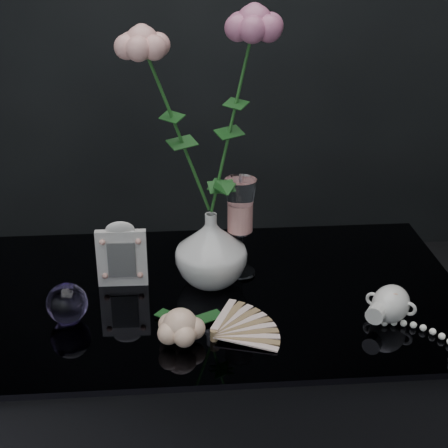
{
  "coord_description": "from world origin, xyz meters",
  "views": [
    {
      "loc": [
        -0.04,
        -1.12,
        1.44
      ],
      "look_at": [
        0.05,
        0.02,
        0.92
      ],
      "focal_mm": 55.0,
      "sensor_mm": 36.0,
      "label": 1
    }
  ],
  "objects_px": {
    "paperweight": "(67,303)",
    "loose_rose": "(180,326)",
    "wine_glass": "(240,228)",
    "pearl_jar": "(391,302)",
    "picture_frame": "(122,254)",
    "vase": "(211,249)"
  },
  "relations": [
    {
      "from": "vase",
      "to": "picture_frame",
      "type": "relative_size",
      "value": 1.08
    },
    {
      "from": "vase",
      "to": "wine_glass",
      "type": "relative_size",
      "value": 0.72
    },
    {
      "from": "vase",
      "to": "pearl_jar",
      "type": "height_order",
      "value": "vase"
    },
    {
      "from": "picture_frame",
      "to": "paperweight",
      "type": "bearing_deg",
      "value": -124.32
    },
    {
      "from": "paperweight",
      "to": "wine_glass",
      "type": "bearing_deg",
      "value": 25.35
    },
    {
      "from": "vase",
      "to": "loose_rose",
      "type": "xyz_separation_m",
      "value": [
        -0.07,
        -0.21,
        -0.04
      ]
    },
    {
      "from": "wine_glass",
      "to": "picture_frame",
      "type": "height_order",
      "value": "wine_glass"
    },
    {
      "from": "paperweight",
      "to": "vase",
      "type": "bearing_deg",
      "value": 24.87
    },
    {
      "from": "loose_rose",
      "to": "vase",
      "type": "bearing_deg",
      "value": 74.78
    },
    {
      "from": "vase",
      "to": "loose_rose",
      "type": "relative_size",
      "value": 0.81
    },
    {
      "from": "paperweight",
      "to": "loose_rose",
      "type": "relative_size",
      "value": 0.41
    },
    {
      "from": "pearl_jar",
      "to": "wine_glass",
      "type": "bearing_deg",
      "value": 177.21
    },
    {
      "from": "vase",
      "to": "pearl_jar",
      "type": "xyz_separation_m",
      "value": [
        0.32,
        -0.16,
        -0.04
      ]
    },
    {
      "from": "pearl_jar",
      "to": "picture_frame",
      "type": "bearing_deg",
      "value": -164.44
    },
    {
      "from": "paperweight",
      "to": "pearl_jar",
      "type": "relative_size",
      "value": 0.31
    },
    {
      "from": "picture_frame",
      "to": "pearl_jar",
      "type": "height_order",
      "value": "picture_frame"
    },
    {
      "from": "picture_frame",
      "to": "paperweight",
      "type": "height_order",
      "value": "picture_frame"
    },
    {
      "from": "paperweight",
      "to": "loose_rose",
      "type": "height_order",
      "value": "paperweight"
    },
    {
      "from": "vase",
      "to": "paperweight",
      "type": "height_order",
      "value": "vase"
    },
    {
      "from": "picture_frame",
      "to": "loose_rose",
      "type": "distance_m",
      "value": 0.24
    },
    {
      "from": "wine_glass",
      "to": "paperweight",
      "type": "relative_size",
      "value": 2.76
    },
    {
      "from": "vase",
      "to": "loose_rose",
      "type": "height_order",
      "value": "vase"
    }
  ]
}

